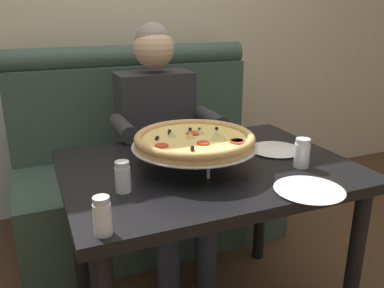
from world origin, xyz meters
name	(u,v)px	position (x,y,z in m)	size (l,w,h in m)	color
booth_bench	(146,171)	(0.00, 0.88, 0.40)	(1.50, 0.78, 1.13)	#384C42
dining_table	(207,189)	(0.00, 0.00, 0.65)	(1.10, 0.82, 0.76)	black
diner_main	(161,133)	(0.01, 0.61, 0.71)	(0.54, 0.64, 1.27)	#2D3342
pizza	(195,140)	(-0.05, 0.00, 0.86)	(0.48, 0.48, 0.14)	silver
shaker_oregano	(302,155)	(0.32, -0.16, 0.80)	(0.06, 0.06, 0.11)	white
shaker_pepper_flakes	(103,219)	(-0.47, -0.36, 0.80)	(0.05, 0.05, 0.11)	white
shaker_parmesan	(123,179)	(-0.36, -0.11, 0.80)	(0.05, 0.05, 0.11)	white
plate_near_left	(309,188)	(0.21, -0.35, 0.77)	(0.23, 0.23, 0.02)	white
plate_near_right	(276,148)	(0.34, 0.04, 0.77)	(0.23, 0.23, 0.02)	white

